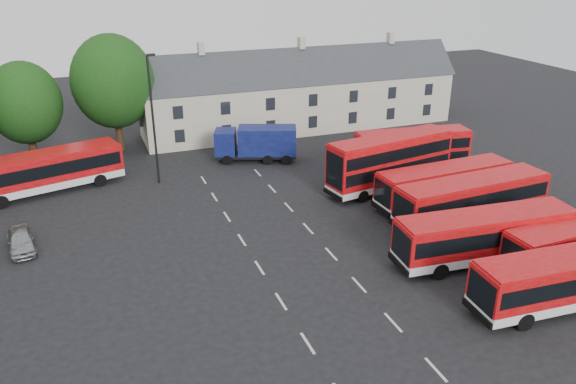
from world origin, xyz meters
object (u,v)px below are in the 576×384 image
silver_car (21,240)px  bus_dd_south (390,159)px  bus_row_a (571,276)px  lamppost (153,117)px  box_truck (257,142)px

silver_car → bus_dd_south: bearing=-5.6°
bus_row_a → lamppost: size_ratio=1.06×
lamppost → box_truck: bearing=13.6°
bus_row_a → lamppost: (-18.61, 26.74, 3.93)m
bus_dd_south → lamppost: bearing=145.8°
bus_row_a → lamppost: lamppost is taller
box_truck → silver_car: box_truck is taller
bus_dd_south → silver_car: size_ratio=2.82×
box_truck → bus_dd_south: bearing=-31.6°
bus_dd_south → bus_row_a: bearing=-97.8°
bus_dd_south → box_truck: bus_dd_south is taller
box_truck → lamppost: lamppost is taller
bus_row_a → bus_dd_south: size_ratio=1.01×
bus_dd_south → lamppost: 19.97m
bus_dd_south → lamppost: size_ratio=1.04×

